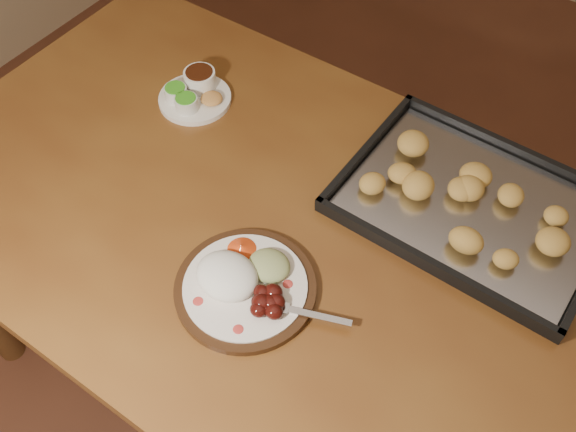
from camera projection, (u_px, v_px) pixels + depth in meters
The scene contains 5 objects.
ground at pixel (404, 362), 1.87m from camera, with size 4.00×4.00×0.00m, color brown.
dining_table at pixel (271, 245), 1.32m from camera, with size 1.50×0.91×0.75m.
dinner_plate at pixel (244, 283), 1.13m from camera, with size 0.32×0.25×0.06m.
condiment_saucer at pixel (194, 93), 1.43m from camera, with size 0.16×0.16×0.05m.
baking_tray at pixel (473, 203), 1.24m from camera, with size 0.50×0.37×0.05m.
Camera 1 is at (0.17, -0.84, 1.74)m, focal length 40.00 mm.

